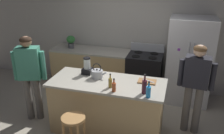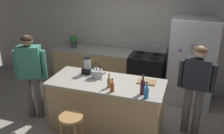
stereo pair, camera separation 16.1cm
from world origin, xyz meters
The scene contains 18 objects.
ground_plane centered at (0.00, 0.00, 0.00)m, with size 14.00×14.00×0.00m, color #B2A893.
back_wall centered at (0.00, 1.95, 1.35)m, with size 8.00×0.10×2.70m, color #BCB7AD.
kitchen_island centered at (0.00, 0.00, 0.48)m, with size 1.95×0.83×0.95m.
back_counter_run centered at (-0.80, 1.55, 0.48)m, with size 2.00×0.64×0.95m.
refrigerator centered at (1.33, 1.50, 0.92)m, with size 0.90×0.73×1.83m.
stove_range centered at (0.41, 1.52, 0.49)m, with size 0.76×0.65×1.13m.
person_by_island_left centered at (-1.45, -0.05, 1.00)m, with size 0.59×0.33×1.65m.
person_by_sink_right centered at (1.43, 0.37, 0.98)m, with size 0.60×0.26×1.61m.
bar_stool centered at (-0.30, -0.75, 0.53)m, with size 0.36×0.36×0.68m.
potted_plant centered at (-1.38, 1.55, 1.13)m, with size 0.20×0.20×0.30m.
blender_appliance centered at (-0.44, 0.23, 1.08)m, with size 0.17×0.17×0.31m.
bottle_vinegar centered at (0.11, -0.18, 1.04)m, with size 0.06×0.06×0.24m.
bottle_wine centered at (0.66, -0.23, 1.07)m, with size 0.08×0.08×0.32m.
bottle_soda centered at (0.74, -0.33, 1.05)m, with size 0.07×0.07×0.26m.
bottle_cooking_sauce centered at (0.20, -0.30, 1.03)m, with size 0.06×0.06×0.22m.
tea_kettle centered at (-0.21, 0.11, 1.03)m, with size 0.28×0.20×0.27m.
cutting_board centered at (0.65, 0.18, 0.96)m, with size 0.30×0.20×0.02m, color #9E6B3D.
chef_knife centered at (0.67, 0.18, 0.98)m, with size 0.22×0.03×0.01m, color #B7BABF.
Camera 2 is at (1.26, -3.47, 2.72)m, focal length 38.94 mm.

